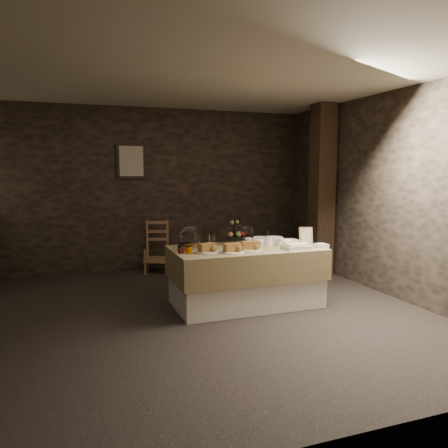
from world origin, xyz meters
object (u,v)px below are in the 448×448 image
object	(u,v)px
chair	(156,249)
timber_column	(322,190)
fruit_stand	(235,234)
buffet_table	(246,272)

from	to	relation	value
chair	timber_column	size ratio (longest dim) A/B	0.24
chair	fruit_stand	world-z (taller)	fruit_stand
buffet_table	chair	bearing A→B (deg)	108.35
timber_column	buffet_table	bearing A→B (deg)	-147.79
fruit_stand	chair	bearing A→B (deg)	109.87
buffet_table	fruit_stand	xyz separation A→B (m)	(-0.03, 0.27, 0.43)
timber_column	fruit_stand	size ratio (longest dim) A/B	7.76
timber_column	fruit_stand	world-z (taller)	timber_column
chair	fruit_stand	xyz separation A→B (m)	(0.65, -1.81, 0.47)
buffet_table	fruit_stand	size ratio (longest dim) A/B	5.27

